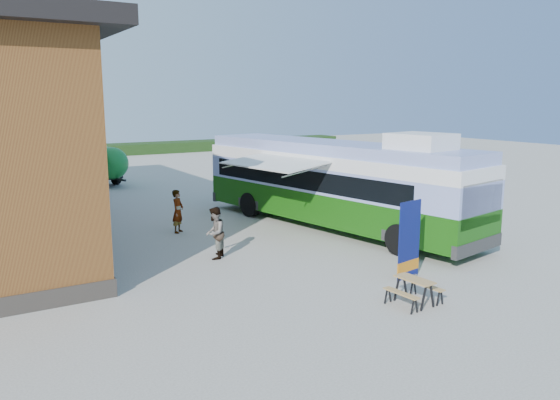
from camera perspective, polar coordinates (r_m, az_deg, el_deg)
ground at (r=18.07m, az=3.66°, el=-6.32°), size 100.00×100.00×0.00m
hedge at (r=55.39m, az=-12.00°, el=5.41°), size 40.00×3.00×1.00m
bus at (r=22.30m, az=5.62°, el=2.00°), size 5.11×13.50×4.06m
awning at (r=21.38m, az=0.12°, el=4.44°), size 3.42×4.75×0.53m
banner at (r=16.50m, az=13.32°, el=-4.80°), size 1.00×0.30×2.33m
picnic_table at (r=14.62m, az=13.86°, el=-8.64°), size 1.28×1.16×0.68m
person_a at (r=21.92m, az=-10.62°, el=-1.17°), size 0.73×0.73×1.71m
person_b at (r=18.17m, az=-6.83°, el=-3.44°), size 1.04×1.07×1.74m
slurry_tanker at (r=35.87m, az=-18.98°, el=3.81°), size 3.29×6.27×2.41m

